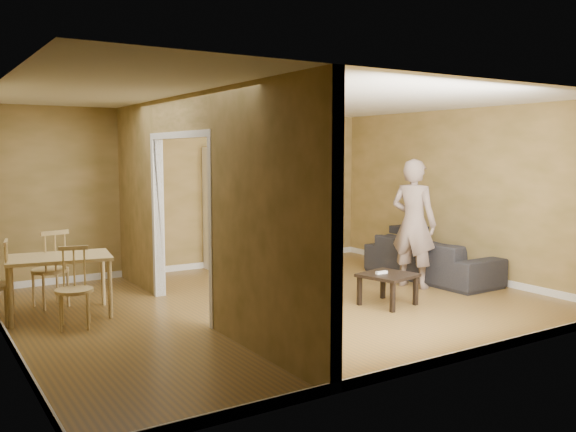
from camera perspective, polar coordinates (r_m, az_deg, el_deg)
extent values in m
plane|color=olive|center=(7.92, -0.46, -8.15)|extent=(6.50, 6.50, 0.00)
plane|color=white|center=(7.71, -0.47, 10.94)|extent=(6.50, 6.50, 0.00)
plane|color=tan|center=(10.14, -8.67, 2.33)|extent=(6.50, 0.00, 6.50)
plane|color=tan|center=(5.57, 14.58, -0.75)|extent=(6.50, 0.00, 6.50)
plane|color=tan|center=(6.61, -25.18, -0.09)|extent=(0.00, 5.50, 5.50)
plane|color=tan|center=(9.81, 15.91, 2.05)|extent=(0.00, 5.50, 5.50)
cube|color=black|center=(10.76, -1.21, 5.80)|extent=(0.10, 0.10, 0.10)
imported|color=black|center=(9.55, 13.26, -3.33)|extent=(2.19, 0.97, 0.83)
imported|color=slate|center=(8.87, 11.69, 0.34)|extent=(0.95, 0.85, 2.16)
cube|color=white|center=(10.04, -7.53, 0.65)|extent=(0.02, 0.37, 2.02)
cube|color=white|center=(10.41, -3.38, 0.88)|extent=(0.02, 0.37, 2.02)
cube|color=white|center=(10.38, -5.85, 0.84)|extent=(0.85, 0.02, 2.02)
cube|color=white|center=(10.36, -5.36, -4.69)|extent=(0.81, 0.37, 0.02)
cube|color=white|center=(10.29, -5.38, -2.53)|extent=(0.81, 0.37, 0.02)
cube|color=white|center=(10.24, -5.40, -0.34)|extent=(0.81, 0.37, 0.02)
cube|color=white|center=(10.20, -5.42, 1.87)|extent=(0.81, 0.37, 0.02)
cube|color=white|center=(10.18, -5.45, 4.09)|extent=(0.81, 0.37, 0.02)
cube|color=white|center=(10.18, -5.47, 6.32)|extent=(0.81, 0.37, 0.02)
cube|color=#0F5750|center=(10.20, -5.70, 0.34)|extent=(0.45, 0.29, 0.23)
cube|color=navy|center=(10.19, -5.45, 2.55)|extent=(0.44, 0.28, 0.22)
cube|color=navy|center=(10.19, -5.44, 3.71)|extent=(0.41, 0.27, 0.21)
cube|color=black|center=(7.84, 9.32, -5.49)|extent=(0.61, 0.61, 0.04)
cube|color=black|center=(7.54, 9.13, -7.53)|extent=(0.05, 0.05, 0.36)
cube|color=black|center=(7.87, 11.92, -7.00)|extent=(0.05, 0.05, 0.36)
cube|color=black|center=(7.91, 6.70, -6.85)|extent=(0.05, 0.05, 0.36)
cube|color=black|center=(8.23, 9.46, -6.38)|extent=(0.05, 0.05, 0.36)
cube|color=white|center=(7.82, 8.75, -5.24)|extent=(0.17, 0.04, 0.03)
cube|color=beige|center=(7.66, -20.65, -3.65)|extent=(1.16, 0.77, 0.04)
cylinder|color=beige|center=(7.32, -24.10, -7.12)|extent=(0.05, 0.05, 0.68)
cylinder|color=beige|center=(7.53, -16.05, -6.47)|extent=(0.05, 0.05, 0.68)
cylinder|color=beige|center=(7.97, -24.80, -6.10)|extent=(0.05, 0.05, 0.68)
cylinder|color=beige|center=(8.17, -17.37, -5.54)|extent=(0.05, 0.05, 0.68)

